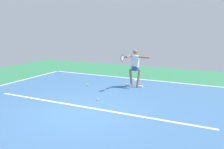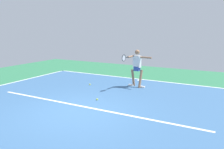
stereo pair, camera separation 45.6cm
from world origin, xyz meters
The scene contains 8 objects.
ground_plane centered at (0.00, 0.00, 0.00)m, with size 19.60×19.60×0.00m, color #2D754C.
court_surface centered at (0.00, 0.00, 0.00)m, with size 10.69×11.16×0.00m, color #38608E.
court_line_baseline_near centered at (0.00, -5.53, 0.00)m, with size 10.69×0.10×0.01m, color white.
court_line_service centered at (0.00, -0.55, 0.00)m, with size 8.02×0.10×0.01m, color white.
court_line_centre_mark centered at (0.00, -5.33, 0.00)m, with size 0.10×0.30×0.01m, color white.
tennis_player centered at (-0.43, -3.93, 0.98)m, with size 1.11×1.19×1.72m.
tennis_ball_by_sideline centered at (0.09, -1.37, 0.03)m, with size 0.07×0.07×0.07m, color #CCE033.
tennis_ball_near_player centered at (1.64, -3.19, 0.03)m, with size 0.07×0.07×0.07m, color yellow.
Camera 2 is at (-4.25, 5.45, 2.59)m, focal length 36.25 mm.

